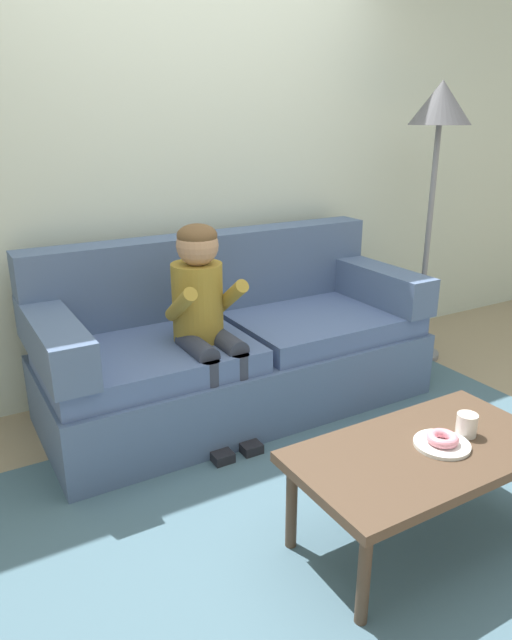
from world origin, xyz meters
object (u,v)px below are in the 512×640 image
object	(u,v)px
couch	(233,348)
coffee_table	(423,458)
person_child	(204,311)
floor_lamp	(439,128)
mug	(467,425)
toy_controller	(410,431)
donut	(443,438)

from	to	relation	value
couch	coffee_table	xyz separation A→B (m)	(0.07, -1.40, 0.03)
person_child	floor_lamp	world-z (taller)	floor_lamp
floor_lamp	person_child	bearing A→B (deg)	-173.68
mug	floor_lamp	distance (m)	2.11
person_child	toy_controller	size ratio (longest dim) A/B	4.87
coffee_table	donut	world-z (taller)	donut
coffee_table	donut	xyz separation A→B (m)	(0.07, -0.02, 0.08)
toy_controller	coffee_table	bearing A→B (deg)	-160.14
coffee_table	toy_controller	distance (m)	0.89
donut	person_child	bearing A→B (deg)	108.36
couch	toy_controller	size ratio (longest dim) A/B	9.51
couch	toy_controller	world-z (taller)	couch
toy_controller	floor_lamp	xyz separation A→B (m)	(0.83, 0.79, 1.50)
donut	floor_lamp	world-z (taller)	floor_lamp
couch	toy_controller	xyz separation A→B (m)	(0.63, -0.80, -0.32)
donut	floor_lamp	distance (m)	2.21
toy_controller	person_child	bearing A→B (deg)	119.44
donut	couch	bearing A→B (deg)	95.49
mug	floor_lamp	xyz separation A→B (m)	(1.18, 1.39, 1.06)
person_child	donut	xyz separation A→B (m)	(0.40, -1.21, -0.22)
floor_lamp	couch	bearing A→B (deg)	179.31
donut	mug	distance (m)	0.14
donut	mug	world-z (taller)	mug
coffee_table	person_child	size ratio (longest dim) A/B	0.93
donut	toy_controller	distance (m)	0.90
mug	toy_controller	distance (m)	0.83
coffee_table	floor_lamp	bearing A→B (deg)	44.89
toy_controller	mug	bearing A→B (deg)	-146.89
mug	toy_controller	size ratio (longest dim) A/B	0.40
person_child	floor_lamp	distance (m)	1.93
donut	mug	bearing A→B (deg)	4.26
coffee_table	floor_lamp	xyz separation A→B (m)	(1.39, 1.38, 1.15)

